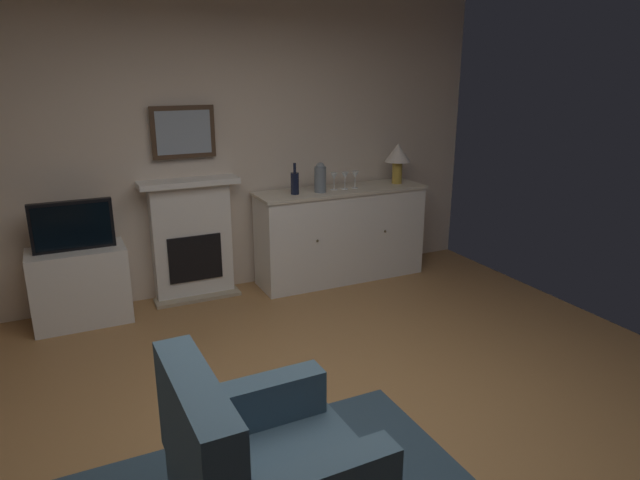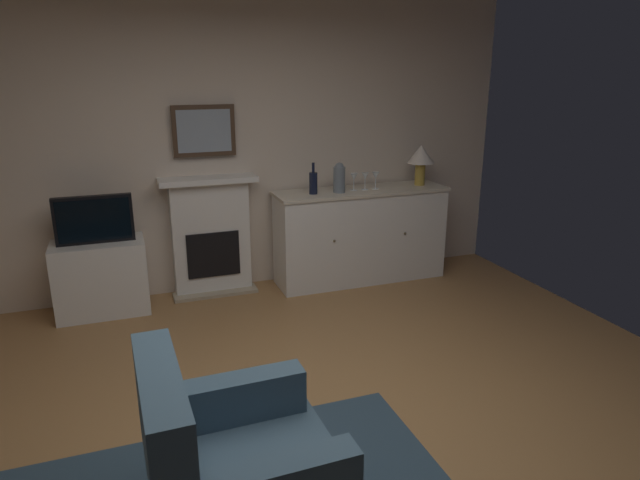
% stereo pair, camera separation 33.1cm
% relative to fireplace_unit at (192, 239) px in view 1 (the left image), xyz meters
% --- Properties ---
extents(ground_plane, '(5.53, 5.37, 0.10)m').
position_rel_fireplace_unit_xyz_m(ground_plane, '(0.23, -2.53, -0.60)').
color(ground_plane, '#9E7042').
rests_on(ground_plane, ground).
extents(wall_rear, '(5.53, 0.06, 2.74)m').
position_rel_fireplace_unit_xyz_m(wall_rear, '(0.23, 0.13, 0.82)').
color(wall_rear, beige).
rests_on(wall_rear, ground_plane).
extents(fireplace_unit, '(0.87, 0.30, 1.10)m').
position_rel_fireplace_unit_xyz_m(fireplace_unit, '(0.00, 0.00, 0.00)').
color(fireplace_unit, white).
rests_on(fireplace_unit, ground_plane).
extents(framed_picture, '(0.55, 0.04, 0.45)m').
position_rel_fireplace_unit_xyz_m(framed_picture, '(-0.00, 0.05, 0.95)').
color(framed_picture, '#473323').
extents(sideboard_cabinet, '(1.69, 0.49, 0.92)m').
position_rel_fireplace_unit_xyz_m(sideboard_cabinet, '(1.43, -0.18, -0.09)').
color(sideboard_cabinet, white).
rests_on(sideboard_cabinet, ground_plane).
extents(table_lamp, '(0.26, 0.26, 0.40)m').
position_rel_fireplace_unit_xyz_m(table_lamp, '(2.06, -0.18, 0.65)').
color(table_lamp, '#B79338').
rests_on(table_lamp, sideboard_cabinet).
extents(wine_bottle, '(0.08, 0.08, 0.29)m').
position_rel_fireplace_unit_xyz_m(wine_bottle, '(0.93, -0.21, 0.47)').
color(wine_bottle, black).
rests_on(wine_bottle, sideboard_cabinet).
extents(wine_glass_left, '(0.07, 0.07, 0.16)m').
position_rel_fireplace_unit_xyz_m(wine_glass_left, '(1.35, -0.19, 0.49)').
color(wine_glass_left, silver).
rests_on(wine_glass_left, sideboard_cabinet).
extents(wine_glass_center, '(0.07, 0.07, 0.16)m').
position_rel_fireplace_unit_xyz_m(wine_glass_center, '(1.46, -0.20, 0.49)').
color(wine_glass_center, silver).
rests_on(wine_glass_center, sideboard_cabinet).
extents(wine_glass_right, '(0.07, 0.07, 0.16)m').
position_rel_fireplace_unit_xyz_m(wine_glass_right, '(1.57, -0.20, 0.49)').
color(wine_glass_right, silver).
rests_on(wine_glass_right, sideboard_cabinet).
extents(vase_decorative, '(0.11, 0.11, 0.28)m').
position_rel_fireplace_unit_xyz_m(vase_decorative, '(1.18, -0.23, 0.51)').
color(vase_decorative, slate).
rests_on(vase_decorative, sideboard_cabinet).
extents(tv_cabinet, '(0.75, 0.42, 0.64)m').
position_rel_fireplace_unit_xyz_m(tv_cabinet, '(-0.97, -0.16, -0.23)').
color(tv_cabinet, white).
rests_on(tv_cabinet, ground_plane).
extents(tv_set, '(0.62, 0.07, 0.40)m').
position_rel_fireplace_unit_xyz_m(tv_set, '(-0.98, -0.19, 0.29)').
color(tv_set, black).
rests_on(tv_set, tv_cabinet).
extents(armchair, '(0.83, 0.80, 0.92)m').
position_rel_fireplace_unit_xyz_m(armchair, '(-0.42, -3.02, -0.17)').
color(armchair, '#3F596B').
rests_on(armchair, ground_plane).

